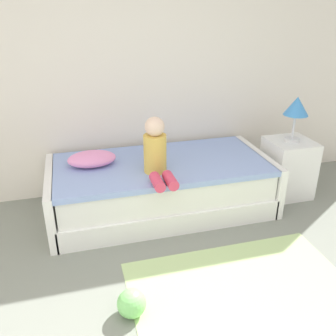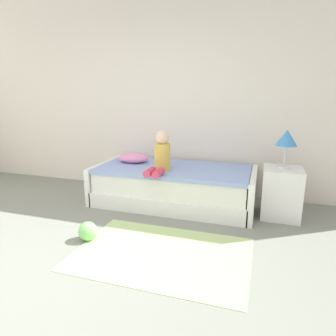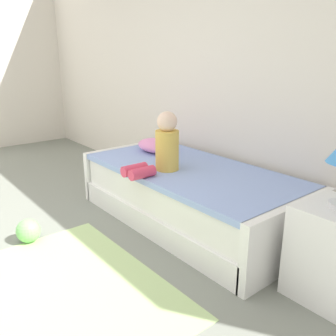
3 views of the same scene
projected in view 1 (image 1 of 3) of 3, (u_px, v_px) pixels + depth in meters
wall_rear at (107, 51)px, 3.48m from camera, size 7.20×0.10×2.90m
bed at (161, 186)px, 3.55m from camera, size 2.11×1.00×0.50m
nightstand at (288, 168)px, 3.81m from camera, size 0.44×0.44×0.60m
table_lamp at (296, 108)px, 3.54m from camera, size 0.24×0.24×0.45m
child_figure at (156, 152)px, 3.13m from camera, size 0.20×0.51×0.50m
pillow at (92, 159)px, 3.35m from camera, size 0.44×0.30×0.13m
toy_ball at (132, 303)px, 2.37m from camera, size 0.19×0.19×0.19m
area_rug at (245, 294)px, 2.57m from camera, size 1.60×1.10×0.01m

